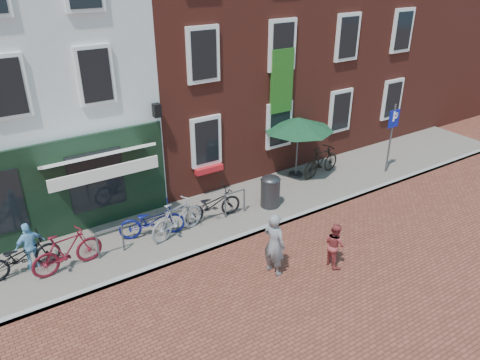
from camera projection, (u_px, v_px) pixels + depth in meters
ground at (242, 239)px, 13.51m from camera, size 80.00×80.00×0.00m
sidewalk at (243, 208)px, 15.10m from camera, size 24.00×3.00×0.10m
building_brick_mid at (186, 28)px, 17.55m from camera, size 6.00×8.00×10.00m
building_brick_right at (307, 17)px, 20.47m from camera, size 6.00×8.00×10.00m
filler_right at (403, 19)px, 23.85m from camera, size 7.00×8.00×9.00m
litter_bin at (270, 189)px, 14.86m from camera, size 0.63×0.63×1.15m
parking_sign at (392, 129)px, 16.74m from camera, size 0.50×0.08×2.63m
parasol at (299, 121)px, 16.25m from camera, size 2.54×2.54×2.36m
woman at (274, 244)px, 11.74m from camera, size 0.58×0.73×1.75m
boy at (335, 245)px, 12.15m from camera, size 0.55×0.66×1.26m
cafe_person at (30, 246)px, 11.85m from camera, size 0.83×0.46×1.34m
bicycle_0 at (21, 256)px, 11.74m from camera, size 1.94×0.78×1.00m
bicycle_1 at (67, 251)px, 11.85m from camera, size 1.89×0.71×1.11m
bicycle_2 at (152, 221)px, 13.30m from camera, size 2.02×1.18×1.00m
bicycle_3 at (177, 218)px, 13.33m from camera, size 1.92×0.93×1.11m
bicycle_4 at (212, 205)px, 14.15m from camera, size 1.95×0.79×1.00m
bicycle_5 at (321, 161)px, 16.98m from camera, size 1.90×0.77×1.11m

